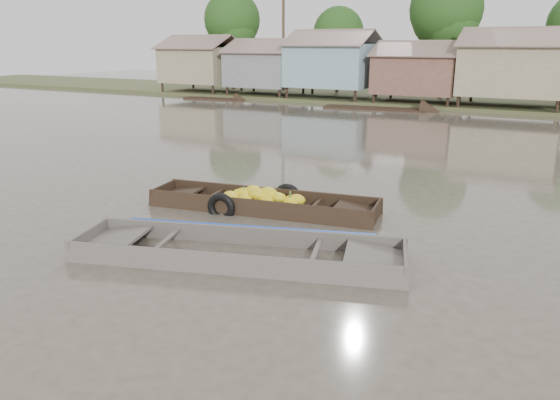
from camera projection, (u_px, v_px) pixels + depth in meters
The scene contains 4 objects.
ground at pixel (244, 233), 13.08m from camera, with size 120.00×120.00×0.00m, color #494438.
riverbank at pixel (527, 62), 37.69m from camera, with size 120.00×12.47×10.22m.
banana_boat at pixel (260, 203), 14.85m from camera, with size 6.45×2.50×0.86m.
viewer_boat at pixel (239, 256), 11.51m from camera, with size 7.22×3.82×0.56m.
Camera 1 is at (6.67, -10.42, 4.38)m, focal length 35.00 mm.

